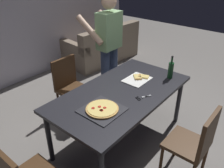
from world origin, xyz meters
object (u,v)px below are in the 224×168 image
at_px(chair_near_camera, 195,142).
at_px(wine_bottle, 171,70).
at_px(dining_table, 121,96).
at_px(chair_far_side, 70,84).
at_px(kitchen_scissors, 141,98).
at_px(person_serving_pizza, 108,45).
at_px(couch, 103,48).
at_px(pepperoni_pizza_on_tray, 102,109).

relative_size(chair_near_camera, wine_bottle, 2.85).
bearing_deg(wine_bottle, dining_table, 157.93).
relative_size(chair_far_side, kitchen_scissors, 4.62).
bearing_deg(wine_bottle, person_serving_pizza, 93.14).
bearing_deg(person_serving_pizza, dining_table, -130.55).
xyz_separation_m(dining_table, person_serving_pizza, (0.65, 0.76, 0.32)).
height_order(dining_table, chair_far_side, chair_far_side).
distance_m(dining_table, chair_near_camera, 0.99).
xyz_separation_m(couch, pepperoni_pizza_on_tray, (-2.34, -2.07, 0.46)).
bearing_deg(couch, chair_near_camera, -122.58).
distance_m(person_serving_pizza, kitchen_scissors, 1.22).
xyz_separation_m(chair_near_camera, wine_bottle, (0.71, 0.69, 0.36)).
height_order(pepperoni_pizza_on_tray, wine_bottle, wine_bottle).
bearing_deg(dining_table, kitchen_scissors, -84.10).
height_order(chair_far_side, person_serving_pizza, person_serving_pizza).
relative_size(chair_near_camera, person_serving_pizza, 0.51).
xyz_separation_m(chair_near_camera, kitchen_scissors, (0.03, 0.71, 0.24)).
relative_size(couch, kitchen_scissors, 9.08).
bearing_deg(chair_near_camera, wine_bottle, 44.44).
relative_size(chair_near_camera, couch, 0.51).
relative_size(person_serving_pizza, wine_bottle, 5.54).
relative_size(chair_far_side, person_serving_pizza, 0.51).
xyz_separation_m(chair_near_camera, couch, (1.89, 2.96, -0.21)).
relative_size(dining_table, person_serving_pizza, 1.05).
bearing_deg(chair_far_side, person_serving_pizza, -18.77).
distance_m(dining_table, chair_far_side, 0.99).
xyz_separation_m(chair_near_camera, pepperoni_pizza_on_tray, (-0.45, 0.89, 0.25)).
bearing_deg(dining_table, pepperoni_pizza_on_tray, -169.47).
distance_m(person_serving_pizza, pepperoni_pizza_on_tray, 1.40).
bearing_deg(dining_table, chair_far_side, 90.00).
bearing_deg(dining_table, chair_near_camera, -90.00).
height_order(chair_far_side, wine_bottle, wine_bottle).
xyz_separation_m(dining_table, couch, (1.89, 1.99, -0.38)).
bearing_deg(couch, wine_bottle, -117.62).
height_order(person_serving_pizza, pepperoni_pizza_on_tray, person_serving_pizza).
bearing_deg(couch, kitchen_scissors, -129.58).
bearing_deg(pepperoni_pizza_on_tray, kitchen_scissors, -21.44).
height_order(dining_table, chair_near_camera, chair_near_camera).
distance_m(dining_table, kitchen_scissors, 0.28).
bearing_deg(chair_near_camera, dining_table, 90.00).
relative_size(dining_table, kitchen_scissors, 9.41).
xyz_separation_m(dining_table, pepperoni_pizza_on_tray, (-0.45, -0.08, 0.08)).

